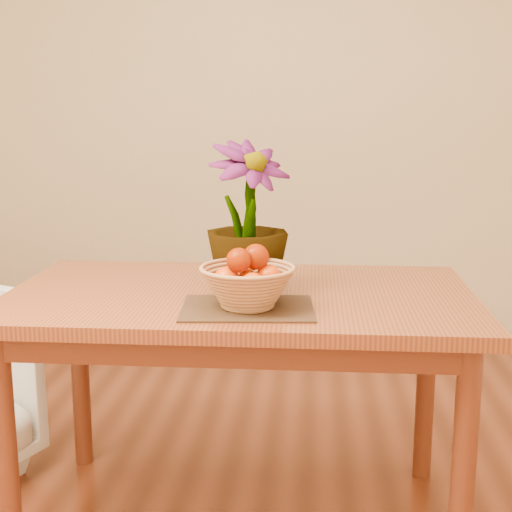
{
  "coord_description": "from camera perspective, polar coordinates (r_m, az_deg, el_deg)",
  "views": [
    {
      "loc": [
        0.21,
        -1.77,
        1.28
      ],
      "look_at": [
        0.06,
        0.12,
        0.9
      ],
      "focal_mm": 50.0,
      "sensor_mm": 36.0,
      "label": 1
    }
  ],
  "objects": [
    {
      "name": "orange_pile",
      "position": [
        1.94,
        -0.66,
        -1.08
      ],
      "size": [
        0.18,
        0.18,
        0.13
      ],
      "rotation": [
        0.0,
        0.0,
        -0.28
      ],
      "color": "red",
      "rests_on": "wicker_basket"
    },
    {
      "name": "potted_plant",
      "position": [
        2.11,
        -0.72,
        3.12
      ],
      "size": [
        0.36,
        0.36,
        0.45
      ],
      "primitive_type": "imported",
      "rotation": [
        0.0,
        0.0,
        0.67
      ],
      "color": "#194413",
      "rests_on": "table"
    },
    {
      "name": "table",
      "position": [
        2.18,
        -1.27,
        -5.08
      ],
      "size": [
        1.4,
        0.8,
        0.75
      ],
      "color": "brown",
      "rests_on": "floor"
    },
    {
      "name": "wicker_basket",
      "position": [
        1.95,
        -0.68,
        -2.62
      ],
      "size": [
        0.26,
        0.26,
        0.11
      ],
      "color": "#BE7D4F",
      "rests_on": "placemat"
    },
    {
      "name": "placemat",
      "position": [
        1.96,
        -0.68,
        -4.19
      ],
      "size": [
        0.38,
        0.3,
        0.01
      ],
      "primitive_type": "cube",
      "rotation": [
        0.0,
        0.0,
        0.07
      ],
      "color": "#3D2616",
      "rests_on": "table"
    },
    {
      "name": "wall_back",
      "position": [
        4.03,
        1.55,
        12.46
      ],
      "size": [
        4.0,
        0.02,
        2.7
      ],
      "primitive_type": "cube",
      "color": "beige",
      "rests_on": "floor"
    }
  ]
}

